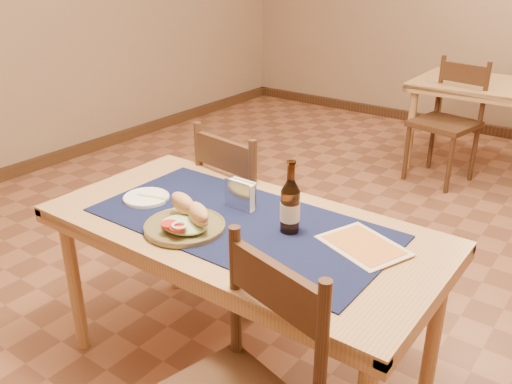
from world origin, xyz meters
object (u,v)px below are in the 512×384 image
Objects in this scene: chair_main_far at (248,210)px; beer_bottle at (290,206)px; main_table at (241,241)px; napkin_holder at (240,195)px; sandwich_plate at (186,222)px.

chair_main_far is 0.81m from beer_bottle.
main_table is 0.28m from beer_bottle.
chair_main_far is at bearing 123.75° from napkin_holder.
main_table is 5.61× the size of beer_bottle.
sandwich_plate is 1.11× the size of beer_bottle.
napkin_holder is at bearing 79.84° from sandwich_plate.
sandwich_plate is at bearing -126.72° from main_table.
napkin_holder reaches higher than sandwich_plate.
chair_main_far is at bearing 140.02° from beer_bottle.
chair_main_far is 3.40× the size of beer_bottle.
beer_bottle is (0.20, 0.05, 0.19)m from main_table.
main_table is 0.25m from sandwich_plate.
beer_bottle is 2.01× the size of napkin_holder.
chair_main_far reaches higher than main_table.
main_table is at bearing -55.23° from chair_main_far.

